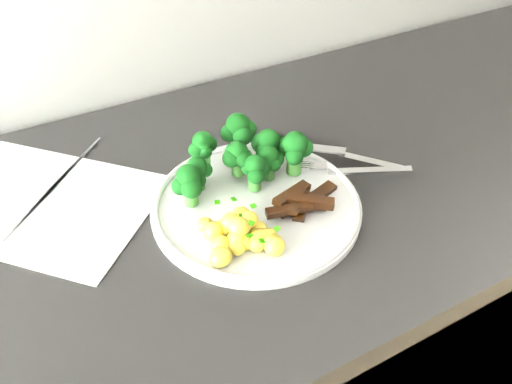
{
  "coord_description": "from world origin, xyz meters",
  "views": [
    {
      "loc": [
        -0.2,
        1.15,
        1.41
      ],
      "look_at": [
        0.06,
        1.61,
        0.96
      ],
      "focal_mm": 36.24,
      "sensor_mm": 36.0,
      "label": 1
    }
  ],
  "objects_px": {
    "fork": "(352,169)",
    "recipe_paper": "(41,202)",
    "knife": "(352,159)",
    "broccoli": "(243,154)",
    "beef_strips": "(301,202)",
    "plate": "(256,204)",
    "potatoes": "(241,234)"
  },
  "relations": [
    {
      "from": "fork",
      "to": "recipe_paper",
      "type": "bearing_deg",
      "value": 158.21
    },
    {
      "from": "knife",
      "to": "broccoli",
      "type": "bearing_deg",
      "value": 167.1
    },
    {
      "from": "beef_strips",
      "to": "fork",
      "type": "height_order",
      "value": "beef_strips"
    },
    {
      "from": "plate",
      "to": "fork",
      "type": "bearing_deg",
      "value": -3.65
    },
    {
      "from": "plate",
      "to": "knife",
      "type": "xyz_separation_m",
      "value": [
        0.18,
        0.02,
        0.0
      ]
    },
    {
      "from": "beef_strips",
      "to": "knife",
      "type": "relative_size",
      "value": 0.78
    },
    {
      "from": "fork",
      "to": "beef_strips",
      "type": "bearing_deg",
      "value": -165.12
    },
    {
      "from": "broccoli",
      "to": "potatoes",
      "type": "xyz_separation_m",
      "value": [
        -0.06,
        -0.12,
        -0.03
      ]
    },
    {
      "from": "recipe_paper",
      "to": "beef_strips",
      "type": "xyz_separation_m",
      "value": [
        0.31,
        -0.19,
        0.02
      ]
    },
    {
      "from": "broccoli",
      "to": "fork",
      "type": "bearing_deg",
      "value": -25.94
    },
    {
      "from": "recipe_paper",
      "to": "beef_strips",
      "type": "relative_size",
      "value": 3.03
    },
    {
      "from": "fork",
      "to": "broccoli",
      "type": "bearing_deg",
      "value": 154.06
    },
    {
      "from": "plate",
      "to": "broccoli",
      "type": "relative_size",
      "value": 1.36
    },
    {
      "from": "potatoes",
      "to": "knife",
      "type": "bearing_deg",
      "value": 18.36
    },
    {
      "from": "fork",
      "to": "knife",
      "type": "distance_m",
      "value": 0.04
    },
    {
      "from": "broccoli",
      "to": "knife",
      "type": "distance_m",
      "value": 0.18
    },
    {
      "from": "plate",
      "to": "knife",
      "type": "bearing_deg",
      "value": 6.66
    },
    {
      "from": "recipe_paper",
      "to": "fork",
      "type": "xyz_separation_m",
      "value": [
        0.41,
        -0.17,
        0.02
      ]
    },
    {
      "from": "recipe_paper",
      "to": "fork",
      "type": "distance_m",
      "value": 0.45
    },
    {
      "from": "knife",
      "to": "fork",
      "type": "bearing_deg",
      "value": -129.81
    },
    {
      "from": "fork",
      "to": "potatoes",
      "type": "bearing_deg",
      "value": -167.38
    },
    {
      "from": "potatoes",
      "to": "fork",
      "type": "relative_size",
      "value": 0.64
    },
    {
      "from": "beef_strips",
      "to": "broccoli",
      "type": "bearing_deg",
      "value": 110.77
    },
    {
      "from": "recipe_paper",
      "to": "broccoli",
      "type": "relative_size",
      "value": 1.76
    },
    {
      "from": "broccoli",
      "to": "beef_strips",
      "type": "distance_m",
      "value": 0.11
    },
    {
      "from": "broccoli",
      "to": "recipe_paper",
      "type": "bearing_deg",
      "value": 160.51
    },
    {
      "from": "potatoes",
      "to": "knife",
      "type": "distance_m",
      "value": 0.25
    },
    {
      "from": "potatoes",
      "to": "beef_strips",
      "type": "distance_m",
      "value": 0.1
    },
    {
      "from": "beef_strips",
      "to": "fork",
      "type": "bearing_deg",
      "value": 14.88
    },
    {
      "from": "broccoli",
      "to": "beef_strips",
      "type": "height_order",
      "value": "broccoli"
    },
    {
      "from": "recipe_paper",
      "to": "knife",
      "type": "bearing_deg",
      "value": -17.01
    },
    {
      "from": "beef_strips",
      "to": "potatoes",
      "type": "bearing_deg",
      "value": -169.79
    }
  ]
}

